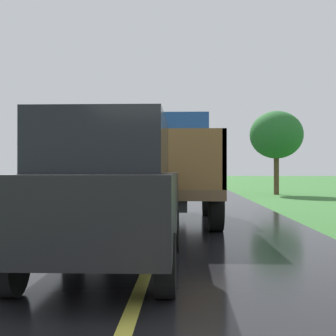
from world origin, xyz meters
The scene contains 3 objects.
banana_truck_near centered at (0.07, 11.30, 1.47)m, with size 2.38×5.82×2.80m.
roadside_tree_near_left centered at (5.46, 24.11, 3.23)m, with size 2.87×2.87×4.54m.
following_car centered at (-0.49, 5.14, 1.07)m, with size 1.74×4.10×1.92m.
Camera 1 is at (0.47, -0.48, 1.34)m, focal length 48.13 mm.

